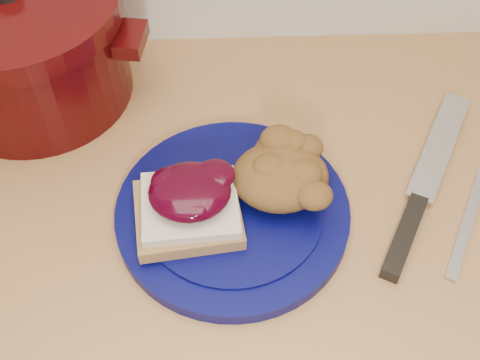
{
  "coord_description": "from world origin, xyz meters",
  "views": [
    {
      "loc": [
        -0.04,
        1.02,
        1.53
      ],
      "look_at": [
        -0.03,
        1.47,
        0.95
      ],
      "focal_mm": 45.0,
      "sensor_mm": 36.0,
      "label": 1
    }
  ],
  "objects_px": {
    "dutch_oven": "(26,46)",
    "butter_knife": "(468,222)",
    "plate": "(233,212)",
    "chef_knife": "(415,210)"
  },
  "relations": [
    {
      "from": "chef_knife",
      "to": "butter_knife",
      "type": "height_order",
      "value": "chef_knife"
    },
    {
      "from": "plate",
      "to": "dutch_oven",
      "type": "bearing_deg",
      "value": 139.52
    },
    {
      "from": "plate",
      "to": "chef_knife",
      "type": "height_order",
      "value": "same"
    },
    {
      "from": "butter_knife",
      "to": "dutch_oven",
      "type": "relative_size",
      "value": 0.52
    },
    {
      "from": "butter_knife",
      "to": "dutch_oven",
      "type": "bearing_deg",
      "value": 93.38
    },
    {
      "from": "dutch_oven",
      "to": "butter_knife",
      "type": "bearing_deg",
      "value": -24.37
    },
    {
      "from": "plate",
      "to": "chef_knife",
      "type": "relative_size",
      "value": 0.96
    },
    {
      "from": "plate",
      "to": "butter_knife",
      "type": "relative_size",
      "value": 1.64
    },
    {
      "from": "plate",
      "to": "chef_knife",
      "type": "bearing_deg",
      "value": -0.94
    },
    {
      "from": "chef_knife",
      "to": "dutch_oven",
      "type": "height_order",
      "value": "dutch_oven"
    }
  ]
}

